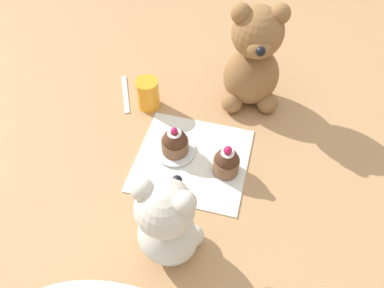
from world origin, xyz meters
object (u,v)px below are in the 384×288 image
object	(u,v)px
teaspoon	(126,94)
teddy_bear_cream	(167,224)
teddy_bear_tan	(253,61)
juice_glass	(148,94)
cupcake_near_cream_bear	(226,162)
cupcake_near_tan_bear	(175,142)
saucer_plate	(175,151)

from	to	relation	value
teaspoon	teddy_bear_cream	bearing A→B (deg)	-172.77
teddy_bear_tan	juice_glass	bearing A→B (deg)	-173.89
teddy_bear_cream	cupcake_near_cream_bear	xyz separation A→B (m)	(-0.06, -0.19, -0.07)
teddy_bear_tan	cupcake_near_tan_bear	size ratio (longest dim) A/B	3.61
cupcake_near_cream_bear	cupcake_near_tan_bear	distance (m)	0.12
cupcake_near_cream_bear	teaspoon	world-z (taller)	cupcake_near_cream_bear
saucer_plate	juice_glass	distance (m)	0.16
cupcake_near_cream_bear	juice_glass	bearing A→B (deg)	-33.72
saucer_plate	juice_glass	size ratio (longest dim) A/B	1.12
juice_glass	teaspoon	bearing A→B (deg)	-17.16
cupcake_near_cream_bear	cupcake_near_tan_bear	xyz separation A→B (m)	(0.12, -0.02, 0.00)
teddy_bear_tan	cupcake_near_tan_bear	bearing A→B (deg)	-134.94
teddy_bear_tan	teaspoon	size ratio (longest dim) A/B	1.93
saucer_plate	cupcake_near_tan_bear	bearing A→B (deg)	0.00
cupcake_near_tan_bear	juice_glass	bearing A→B (deg)	-50.66
teddy_bear_cream	saucer_plate	world-z (taller)	teddy_bear_cream
teddy_bear_tan	saucer_plate	bearing A→B (deg)	-134.94
teddy_bear_cream	teddy_bear_tan	bearing A→B (deg)	-95.29
juice_glass	cupcake_near_cream_bear	bearing A→B (deg)	146.28
cupcake_near_cream_bear	teaspoon	xyz separation A→B (m)	(0.29, -0.17, -0.03)
teddy_bear_tan	cupcake_near_cream_bear	size ratio (longest dim) A/B	3.37
cupcake_near_cream_bear	cupcake_near_tan_bear	size ratio (longest dim) A/B	1.07
saucer_plate	juice_glass	bearing A→B (deg)	-50.66
saucer_plate	cupcake_near_cream_bear	bearing A→B (deg)	169.77
juice_glass	teaspoon	xyz separation A→B (m)	(0.07, -0.02, -0.04)
teaspoon	cupcake_near_tan_bear	bearing A→B (deg)	-154.91
cupcake_near_cream_bear	juice_glass	xyz separation A→B (m)	(0.22, -0.15, 0.00)
cupcake_near_tan_bear	teaspoon	size ratio (longest dim) A/B	0.54
teddy_bear_cream	cupcake_near_tan_bear	xyz separation A→B (m)	(0.05, -0.21, -0.06)
cupcake_near_tan_bear	juice_glass	distance (m)	0.16
teddy_bear_tan	saucer_plate	xyz separation A→B (m)	(0.13, 0.20, -0.11)
teddy_bear_tan	saucer_plate	distance (m)	0.27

